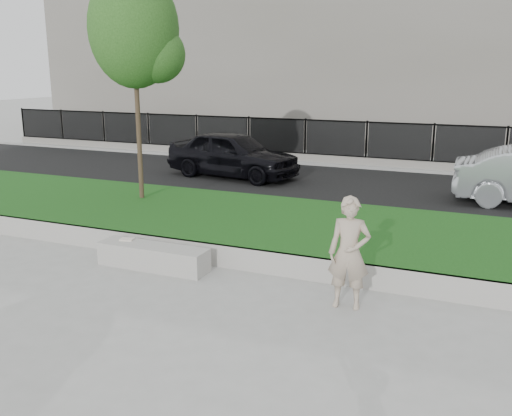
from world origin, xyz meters
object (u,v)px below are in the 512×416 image
at_px(book, 127,239).
at_px(man, 349,253).
at_px(young_tree, 137,33).
at_px(stone_bench, 153,257).
at_px(car_dark, 233,154).

bearing_deg(book, man, -20.14).
xyz_separation_m(book, young_tree, (-1.64, 3.02, 3.68)).
bearing_deg(stone_bench, car_dark, 105.86).
relative_size(stone_bench, young_tree, 0.39).
bearing_deg(man, car_dark, 118.54).
bearing_deg(man, book, 168.48).
bearing_deg(stone_bench, young_tree, 125.76).
xyz_separation_m(stone_bench, young_tree, (-2.24, 3.10, 3.90)).
distance_m(stone_bench, man, 3.56).
bearing_deg(stone_bench, man, -4.55).
distance_m(stone_bench, book, 0.64).
relative_size(man, young_tree, 0.32).
distance_m(stone_bench, young_tree, 5.46).
height_order(young_tree, car_dark, young_tree).
xyz_separation_m(stone_bench, book, (-0.60, 0.09, 0.22)).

